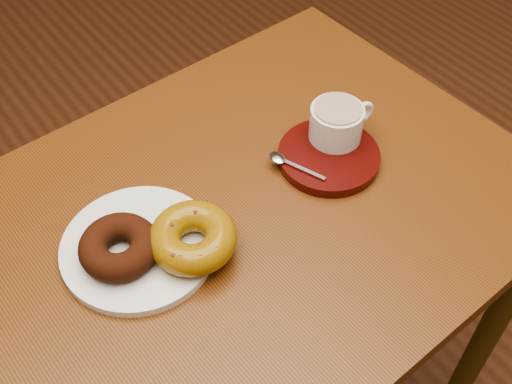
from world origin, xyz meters
TOP-DOWN VIEW (x-y plane):
  - cafe_table at (0.10, 0.08)m, footprint 0.90×0.69m
  - donut_plate at (-0.06, 0.10)m, footprint 0.27×0.27m
  - donut_cinnamon at (-0.09, 0.10)m, footprint 0.14×0.14m
  - donut_caramel at (-0.00, 0.05)m, footprint 0.14×0.14m
  - saucer at (0.26, 0.07)m, footprint 0.19×0.19m
  - coffee_cup at (0.30, 0.10)m, footprint 0.11×0.08m
  - teaspoon at (0.19, 0.10)m, footprint 0.04×0.10m

SIDE VIEW (x-z plane):
  - cafe_table at x=0.10m, z-range 0.28..1.10m
  - donut_plate at x=-0.06m, z-range 0.82..0.83m
  - saucer at x=0.26m, z-range 0.82..0.84m
  - teaspoon at x=0.19m, z-range 0.84..0.84m
  - donut_cinnamon at x=-0.09m, z-range 0.83..0.87m
  - donut_caramel at x=0.00m, z-range 0.83..0.88m
  - coffee_cup at x=0.30m, z-range 0.84..0.90m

